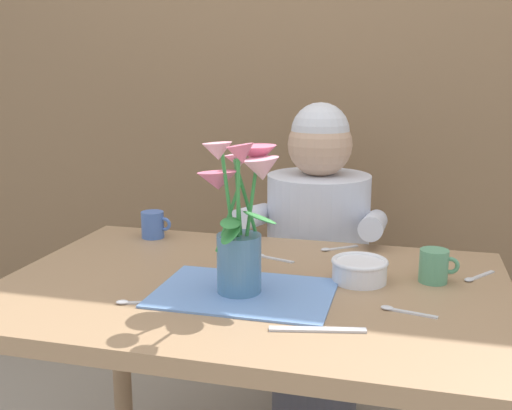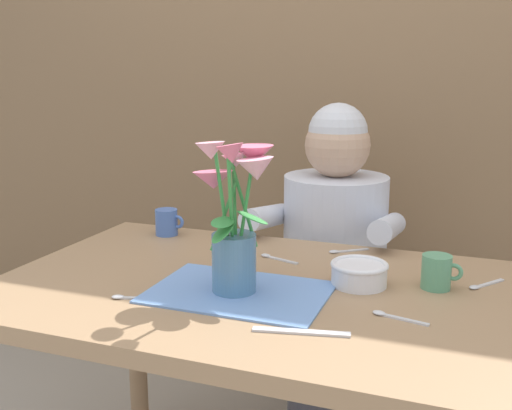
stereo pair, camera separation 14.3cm
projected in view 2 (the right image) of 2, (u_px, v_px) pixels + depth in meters
The scene contains 14 objects.
wood_panel_backdrop at pixel (349, 66), 2.27m from camera, with size 4.00×0.10×2.50m, color brown.
dining_table at pixel (250, 321), 1.45m from camera, with size 1.20×0.80×0.74m.
seated_person at pixel (333, 275), 2.01m from camera, with size 0.45×0.47×1.14m.
striped_placemat at pixel (237, 292), 1.36m from camera, with size 0.40×0.28×0.01m, color #6B93D1.
flower_vase at pixel (235, 215), 1.33m from camera, with size 0.21×0.24×0.35m.
ceramic_bowl at pixel (359, 273), 1.41m from camera, with size 0.14×0.14×0.06m.
dinner_knife at pixel (301, 332), 1.16m from camera, with size 0.19×0.02×0.01m, color silver.
coffee_cup at pixel (167, 222), 1.83m from camera, with size 0.09×0.07×0.08m.
ceramic_mug at pixel (437, 272), 1.38m from camera, with size 0.09×0.07×0.08m.
spoon_0 at pixel (391, 316), 1.23m from camera, with size 0.12×0.04×0.01m.
spoon_1 at pixel (342, 251), 1.67m from camera, with size 0.10×0.08×0.01m.
spoon_2 at pixel (273, 258), 1.61m from camera, with size 0.12×0.05×0.01m.
spoon_3 at pixel (481, 285), 1.40m from camera, with size 0.08×0.10×0.01m.
spoon_4 at pixel (129, 297), 1.33m from camera, with size 0.12×0.05×0.01m.
Camera 2 is at (0.49, -1.26, 1.24)m, focal length 42.06 mm.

